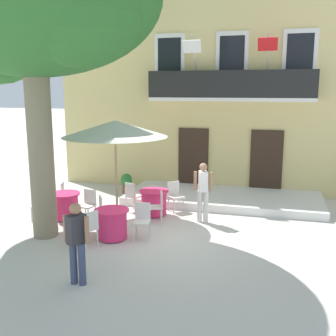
{
  "coord_description": "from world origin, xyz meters",
  "views": [
    {
      "loc": [
        2.66,
        -9.2,
        3.68
      ],
      "look_at": [
        -0.58,
        2.44,
        1.3
      ],
      "focal_mm": 42.84,
      "sensor_mm": 36.0,
      "label": 1
    }
  ],
  "objects_px": {
    "cafe_chair_middle_1": "(39,206)",
    "cafe_chair_near_tree_0": "(89,227)",
    "cafe_table_middle": "(65,205)",
    "pedestrian_by_tree": "(77,239)",
    "cafe_chair_middle_2": "(88,203)",
    "cafe_chair_front_1": "(132,195)",
    "plane_tree": "(29,3)",
    "cafe_chair_near_tree_2": "(105,210)",
    "cafe_chair_middle_0": "(66,194)",
    "cafe_chair_near_tree_1": "(142,218)",
    "cafe_table_front": "(154,202)",
    "cafe_umbrella": "(115,129)",
    "pedestrian_near_entrance": "(203,189)",
    "cafe_chair_front_2": "(158,205)",
    "cafe_chair_front_0": "(175,194)",
    "ground_planter_left": "(126,182)",
    "cafe_table_near_tree": "(112,224)"
  },
  "relations": [
    {
      "from": "cafe_chair_near_tree_1",
      "to": "cafe_table_front",
      "type": "bearing_deg",
      "value": 98.85
    },
    {
      "from": "cafe_chair_front_1",
      "to": "pedestrian_by_tree",
      "type": "distance_m",
      "value": 4.71
    },
    {
      "from": "cafe_table_middle",
      "to": "pedestrian_by_tree",
      "type": "bearing_deg",
      "value": -57.11
    },
    {
      "from": "cafe_umbrella",
      "to": "pedestrian_by_tree",
      "type": "distance_m",
      "value": 4.2
    },
    {
      "from": "cafe_chair_front_2",
      "to": "ground_planter_left",
      "type": "relative_size",
      "value": 1.29
    },
    {
      "from": "cafe_chair_front_1",
      "to": "ground_planter_left",
      "type": "relative_size",
      "value": 1.29
    },
    {
      "from": "cafe_chair_middle_2",
      "to": "cafe_chair_front_1",
      "type": "bearing_deg",
      "value": 53.94
    },
    {
      "from": "cafe_table_front",
      "to": "pedestrian_near_entrance",
      "type": "relative_size",
      "value": 0.51
    },
    {
      "from": "plane_tree",
      "to": "cafe_chair_middle_0",
      "type": "bearing_deg",
      "value": 102.98
    },
    {
      "from": "cafe_chair_near_tree_1",
      "to": "cafe_chair_middle_1",
      "type": "height_order",
      "value": "same"
    },
    {
      "from": "cafe_chair_middle_2",
      "to": "cafe_chair_front_2",
      "type": "xyz_separation_m",
      "value": [
        1.94,
        0.36,
        0.0
      ]
    },
    {
      "from": "cafe_table_front",
      "to": "plane_tree",
      "type": "bearing_deg",
      "value": -134.33
    },
    {
      "from": "cafe_chair_middle_1",
      "to": "cafe_chair_front_2",
      "type": "distance_m",
      "value": 3.27
    },
    {
      "from": "cafe_chair_middle_2",
      "to": "pedestrian_by_tree",
      "type": "bearing_deg",
      "value": -66.37
    },
    {
      "from": "cafe_table_middle",
      "to": "cafe_chair_front_2",
      "type": "distance_m",
      "value": 2.72
    },
    {
      "from": "cafe_table_front",
      "to": "cafe_chair_front_1",
      "type": "distance_m",
      "value": 0.77
    },
    {
      "from": "cafe_chair_front_1",
      "to": "cafe_umbrella",
      "type": "relative_size",
      "value": 0.31
    },
    {
      "from": "cafe_chair_middle_0",
      "to": "pedestrian_by_tree",
      "type": "xyz_separation_m",
      "value": [
        2.6,
        -4.16,
        0.38
      ]
    },
    {
      "from": "cafe_chair_near_tree_2",
      "to": "ground_planter_left",
      "type": "height_order",
      "value": "cafe_chair_near_tree_2"
    },
    {
      "from": "plane_tree",
      "to": "cafe_chair_near_tree_2",
      "type": "bearing_deg",
      "value": 30.18
    },
    {
      "from": "cafe_chair_middle_1",
      "to": "cafe_chair_near_tree_0",
      "type": "bearing_deg",
      "value": -29.87
    },
    {
      "from": "cafe_umbrella",
      "to": "cafe_chair_middle_1",
      "type": "bearing_deg",
      "value": -155.53
    },
    {
      "from": "cafe_chair_near_tree_1",
      "to": "pedestrian_by_tree",
      "type": "bearing_deg",
      "value": -98.91
    },
    {
      "from": "cafe_chair_near_tree_2",
      "to": "cafe_chair_front_1",
      "type": "height_order",
      "value": "same"
    },
    {
      "from": "cafe_chair_middle_2",
      "to": "plane_tree",
      "type": "bearing_deg",
      "value": -116.84
    },
    {
      "from": "cafe_chair_near_tree_0",
      "to": "cafe_chair_front_0",
      "type": "height_order",
      "value": "same"
    },
    {
      "from": "cafe_chair_near_tree_1",
      "to": "cafe_table_middle",
      "type": "relative_size",
      "value": 1.05
    },
    {
      "from": "cafe_chair_near_tree_0",
      "to": "cafe_chair_near_tree_1",
      "type": "height_order",
      "value": "same"
    },
    {
      "from": "cafe_chair_near_tree_0",
      "to": "cafe_chair_near_tree_2",
      "type": "height_order",
      "value": "same"
    },
    {
      "from": "cafe_chair_near_tree_1",
      "to": "pedestrian_by_tree",
      "type": "distance_m",
      "value": 2.63
    },
    {
      "from": "cafe_chair_near_tree_0",
      "to": "cafe_umbrella",
      "type": "relative_size",
      "value": 0.31
    },
    {
      "from": "cafe_chair_middle_0",
      "to": "ground_planter_left",
      "type": "height_order",
      "value": "cafe_chair_middle_0"
    },
    {
      "from": "cafe_chair_near_tree_2",
      "to": "cafe_table_middle",
      "type": "height_order",
      "value": "cafe_chair_near_tree_2"
    },
    {
      "from": "cafe_umbrella",
      "to": "pedestrian_near_entrance",
      "type": "height_order",
      "value": "cafe_umbrella"
    },
    {
      "from": "cafe_chair_middle_2",
      "to": "cafe_chair_middle_0",
      "type": "bearing_deg",
      "value": 146.7
    },
    {
      "from": "cafe_umbrella",
      "to": "pedestrian_near_entrance",
      "type": "bearing_deg",
      "value": 11.38
    },
    {
      "from": "pedestrian_by_tree",
      "to": "plane_tree",
      "type": "bearing_deg",
      "value": 134.51
    },
    {
      "from": "cafe_chair_front_0",
      "to": "ground_planter_left",
      "type": "bearing_deg",
      "value": 143.51
    },
    {
      "from": "cafe_chair_front_0",
      "to": "cafe_umbrella",
      "type": "bearing_deg",
      "value": -136.67
    },
    {
      "from": "cafe_chair_near_tree_1",
      "to": "cafe_table_middle",
      "type": "height_order",
      "value": "cafe_chair_near_tree_1"
    },
    {
      "from": "cafe_chair_near_tree_2",
      "to": "cafe_umbrella",
      "type": "xyz_separation_m",
      "value": [
        0.02,
        0.79,
        2.08
      ]
    },
    {
      "from": "cafe_chair_middle_2",
      "to": "cafe_chair_front_2",
      "type": "bearing_deg",
      "value": 10.63
    },
    {
      "from": "cafe_umbrella",
      "to": "cafe_chair_near_tree_0",
      "type": "bearing_deg",
      "value": -85.46
    },
    {
      "from": "cafe_chair_middle_2",
      "to": "pedestrian_by_tree",
      "type": "height_order",
      "value": "pedestrian_by_tree"
    },
    {
      "from": "cafe_chair_near_tree_1",
      "to": "cafe_chair_front_0",
      "type": "height_order",
      "value": "same"
    },
    {
      "from": "cafe_chair_near_tree_0",
      "to": "cafe_chair_front_2",
      "type": "height_order",
      "value": "same"
    },
    {
      "from": "cafe_chair_front_2",
      "to": "cafe_table_near_tree",
      "type": "bearing_deg",
      "value": -117.92
    },
    {
      "from": "cafe_table_near_tree",
      "to": "cafe_chair_near_tree_0",
      "type": "xyz_separation_m",
      "value": [
        -0.28,
        -0.7,
        0.14
      ]
    },
    {
      "from": "cafe_umbrella",
      "to": "ground_planter_left",
      "type": "relative_size",
      "value": 4.1
    },
    {
      "from": "cafe_chair_near_tree_0",
      "to": "cafe_chair_middle_1",
      "type": "xyz_separation_m",
      "value": [
        -2.1,
        1.21,
        0.0
      ]
    }
  ]
}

